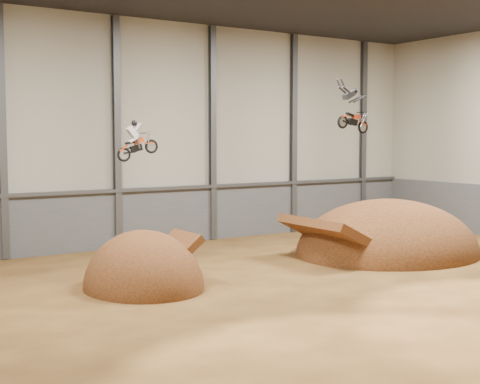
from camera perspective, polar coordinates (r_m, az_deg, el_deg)
name	(u,v)px	position (r m, az deg, el deg)	size (l,w,h in m)	color
floor	(317,288)	(30.52, 6.58, -8.12)	(40.00, 40.00, 0.00)	#4A2E13
back_wall	(165,133)	(42.41, -6.40, 5.00)	(40.00, 0.10, 14.00)	#A19D8E
lower_band_back	(167,216)	(42.61, -6.27, -2.08)	(39.80, 0.18, 3.50)	#53555A
steel_rail	(168,188)	(42.30, -6.20, 0.32)	(39.80, 0.35, 0.20)	#47494F
steel_column_1	(2,133)	(38.77, -19.64, 4.78)	(0.40, 0.36, 13.90)	#47494F
steel_column_2	(117,133)	(40.84, -10.47, 4.96)	(0.40, 0.36, 13.90)	#47494F
steel_column_3	(212,133)	(43.83, -2.36, 5.01)	(0.40, 0.36, 13.90)	#47494F
steel_column_4	(293,134)	(47.57, 4.59, 4.97)	(0.40, 0.36, 13.90)	#47494F
steel_column_5	(363,134)	(51.91, 10.45, 4.89)	(0.40, 0.36, 13.90)	#47494F
takeoff_ramp	(144,288)	(30.53, -8.22, -8.14)	(5.25, 6.06, 5.25)	#402110
landing_ramp	(387,254)	(39.78, 12.45, -5.19)	(11.09, 9.81, 6.40)	#402110
fmx_rider_a	(139,137)	(32.41, -8.59, 4.66)	(2.13, 0.81, 1.93)	#C23910
fmx_rider_b	(352,107)	(34.25, 9.57, 7.16)	(2.78, 0.79, 2.38)	#C63E1A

